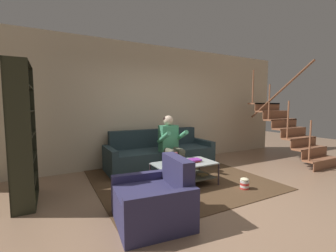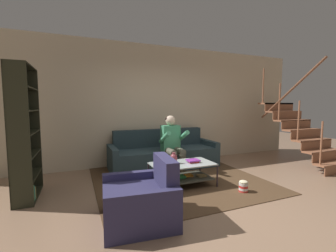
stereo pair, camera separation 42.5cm
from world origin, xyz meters
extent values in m
plane|color=#957258|center=(0.00, 0.00, 0.00)|extent=(16.80, 16.80, 0.00)
cube|color=beige|center=(0.00, 2.46, 1.45)|extent=(8.40, 0.12, 2.90)
cube|color=#995F40|center=(3.24, 0.13, 0.20)|extent=(1.03, 0.27, 0.04)
cube|color=#995F40|center=(3.24, 0.39, 0.41)|extent=(1.03, 0.27, 0.04)
cube|color=brown|center=(3.24, 0.27, 0.32)|extent=(1.03, 0.02, 0.22)
cube|color=#995F40|center=(3.24, 0.66, 0.63)|extent=(1.03, 0.27, 0.04)
cube|color=brown|center=(3.24, 0.54, 0.54)|extent=(1.03, 0.02, 0.22)
cube|color=#995F40|center=(3.24, 0.93, 0.84)|extent=(1.03, 0.27, 0.04)
cube|color=brown|center=(3.24, 0.81, 0.75)|extent=(1.03, 0.02, 0.22)
cube|color=#995F40|center=(3.24, 1.20, 1.06)|extent=(1.03, 0.27, 0.04)
cube|color=brown|center=(3.24, 1.07, 0.97)|extent=(1.03, 0.02, 0.22)
cube|color=#995F40|center=(3.24, 1.47, 1.27)|extent=(1.03, 0.27, 0.04)
cube|color=brown|center=(3.24, 1.34, 1.18)|extent=(1.03, 0.02, 0.22)
cube|color=#995F40|center=(3.24, 1.73, 1.49)|extent=(1.03, 0.27, 0.04)
cube|color=brown|center=(3.24, 1.61, 1.40)|extent=(1.03, 0.02, 0.22)
cylinder|color=#995F40|center=(2.76, 0.13, 0.67)|extent=(0.04, 0.04, 0.90)
cylinder|color=#995F40|center=(2.76, 0.66, 1.10)|extent=(0.04, 0.04, 0.90)
cylinder|color=#995F40|center=(2.76, 1.20, 1.53)|extent=(0.04, 0.04, 0.90)
cylinder|color=#995F40|center=(2.76, 1.73, 1.96)|extent=(0.04, 0.04, 0.90)
cylinder|color=brown|center=(2.76, 0.93, 1.76)|extent=(0.05, 1.64, 1.33)
cube|color=#2A3E44|center=(-0.03, 1.86, 0.23)|extent=(2.21, 0.87, 0.45)
cube|color=#23343A|center=(-0.03, 2.20, 0.66)|extent=(2.21, 0.18, 0.42)
cube|color=#2A3E44|center=(-1.20, 1.86, 0.29)|extent=(0.13, 0.87, 0.57)
cube|color=#2A3E44|center=(1.14, 1.86, 0.29)|extent=(0.13, 0.87, 0.57)
cylinder|color=#535141|center=(-0.13, 1.12, 0.23)|extent=(0.14, 0.14, 0.45)
cylinder|color=#535141|center=(0.07, 1.12, 0.23)|extent=(0.14, 0.14, 0.45)
cylinder|color=#535141|center=(-0.13, 1.29, 0.49)|extent=(0.14, 0.42, 0.14)
cylinder|color=#535141|center=(0.07, 1.29, 0.49)|extent=(0.14, 0.42, 0.14)
cube|color=#429468|center=(-0.03, 1.50, 0.73)|extent=(0.38, 0.22, 0.56)
cylinder|color=#429468|center=(-0.23, 1.32, 0.79)|extent=(0.09, 0.49, 0.31)
cylinder|color=#429468|center=(0.18, 1.32, 0.79)|extent=(0.09, 0.49, 0.31)
sphere|color=beige|center=(-0.03, 1.50, 1.12)|extent=(0.21, 0.21, 0.21)
ellipsoid|color=black|center=(-0.03, 1.52, 1.14)|extent=(0.21, 0.21, 0.13)
cube|color=#B4C1BE|center=(-0.17, 0.63, 0.41)|extent=(1.11, 0.61, 0.02)
cube|color=#3E3F35|center=(-0.17, 0.63, 0.15)|extent=(1.02, 0.56, 0.02)
cylinder|color=#342A32|center=(-0.71, 0.34, 0.21)|extent=(0.03, 0.03, 0.42)
cylinder|color=#342A32|center=(0.37, 0.34, 0.21)|extent=(0.03, 0.03, 0.42)
cylinder|color=#342A32|center=(-0.71, 0.93, 0.21)|extent=(0.03, 0.03, 0.42)
cylinder|color=#342A32|center=(0.37, 0.93, 0.21)|extent=(0.03, 0.03, 0.42)
cube|color=#2F8D4F|center=(-0.45, 0.57, 0.17)|extent=(0.21, 0.13, 0.02)
cube|color=#2C8B43|center=(-0.21, 0.64, 0.17)|extent=(0.20, 0.17, 0.03)
cube|color=orange|center=(-0.02, 0.66, 0.17)|extent=(0.16, 0.14, 0.03)
cube|color=olive|center=(0.19, 0.57, 0.17)|extent=(0.15, 0.14, 0.02)
cube|color=#4F3723|center=(-0.10, 1.15, 0.01)|extent=(3.08, 3.22, 0.01)
cube|color=#755B5A|center=(-0.10, 1.15, 0.01)|extent=(1.69, 1.77, 0.00)
ellipsoid|color=brown|center=(-0.31, 0.69, 0.50)|extent=(0.13, 0.13, 0.18)
cylinder|color=brown|center=(-0.31, 0.69, 0.59)|extent=(0.06, 0.06, 0.04)
cube|color=red|center=(0.04, 0.61, 0.43)|extent=(0.19, 0.17, 0.03)
cube|color=purple|center=(0.04, 0.61, 0.45)|extent=(0.22, 0.18, 0.02)
cube|color=#27291A|center=(-2.62, 0.70, 1.02)|extent=(0.28, 0.02, 2.04)
cube|color=#27291A|center=(-2.61, 1.59, 1.02)|extent=(0.28, 0.02, 2.04)
cube|color=#27291A|center=(-2.74, 1.15, 1.02)|extent=(0.03, 0.91, 2.04)
cube|color=#27291A|center=(-2.61, 1.14, 0.01)|extent=(0.29, 0.88, 0.02)
cube|color=#27291A|center=(-2.61, 1.14, 0.34)|extent=(0.29, 0.88, 0.02)
cube|color=#27291A|center=(-2.61, 1.14, 0.68)|extent=(0.29, 0.88, 0.02)
cube|color=#27291A|center=(-2.61, 1.14, 1.02)|extent=(0.29, 0.88, 0.02)
cube|color=#27291A|center=(-2.61, 1.14, 1.36)|extent=(0.29, 0.88, 0.02)
cube|color=#27291A|center=(-2.61, 1.14, 1.70)|extent=(0.29, 0.88, 0.02)
cube|color=#27291A|center=(-2.61, 1.14, 2.03)|extent=(0.29, 0.88, 0.02)
cube|color=#2753B3|center=(-2.62, 0.73, 0.11)|extent=(0.25, 0.04, 0.17)
cube|color=#2F5DAE|center=(-2.60, 0.77, 0.13)|extent=(0.20, 0.04, 0.21)
cube|color=#A17042|center=(-2.59, 0.82, 0.15)|extent=(0.20, 0.04, 0.26)
cube|color=#38854C|center=(-2.62, 0.87, 0.14)|extent=(0.26, 0.05, 0.24)
cube|color=teal|center=(-2.61, 0.93, 0.12)|extent=(0.24, 0.05, 0.21)
cube|color=#AFB249|center=(-2.59, 0.99, 0.11)|extent=(0.18, 0.05, 0.17)
cube|color=#312F55|center=(-1.21, -0.25, 0.21)|extent=(0.91, 0.74, 0.42)
cube|color=#312F55|center=(-0.86, -0.29, 0.60)|extent=(0.23, 0.67, 0.37)
cube|color=#312F55|center=(-1.17, 0.13, 0.26)|extent=(0.85, 0.20, 0.52)
cube|color=#312F55|center=(-1.25, -0.64, 0.26)|extent=(0.85, 0.20, 0.52)
cylinder|color=red|center=(0.64, -0.01, 0.02)|extent=(0.15, 0.15, 0.04)
cylinder|color=white|center=(0.64, -0.01, 0.06)|extent=(0.15, 0.15, 0.04)
cylinder|color=red|center=(0.64, -0.01, 0.10)|extent=(0.15, 0.15, 0.04)
cylinder|color=white|center=(0.64, -0.01, 0.14)|extent=(0.15, 0.15, 0.04)
ellipsoid|color=beige|center=(0.64, -0.01, 0.17)|extent=(0.14, 0.14, 0.05)
camera|label=1|loc=(-2.28, -2.68, 1.44)|focal=24.00mm
camera|label=2|loc=(-1.90, -2.87, 1.44)|focal=24.00mm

